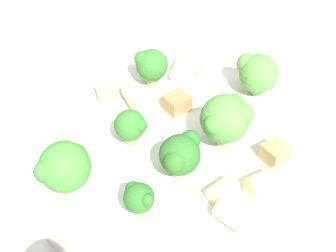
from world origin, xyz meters
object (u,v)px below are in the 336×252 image
Objects in this scene: broccoli_floret_2 at (150,65)px; rigatoni_2 at (262,183)px; broccoli_floret_5 at (64,166)px; rigatoni_7 at (179,68)px; rigatoni_4 at (71,154)px; pasta_bowl at (168,146)px; chicken_chunk_2 at (107,92)px; rigatoni_3 at (135,97)px; chicken_chunk_1 at (172,102)px; chicken_chunk_3 at (275,153)px; broccoli_floret_4 at (256,72)px; rigatoni_0 at (208,68)px; chicken_chunk_0 at (217,112)px; broccoli_floret_0 at (180,154)px; broccoli_floret_6 at (141,198)px; broccoli_floret_1 at (227,117)px; rigatoni_6 at (223,190)px; rigatoni_5 at (231,215)px; rigatoni_1 at (149,64)px; broccoli_floret_3 at (131,125)px.

broccoli_floret_2 is 1.56× the size of rigatoni_2.
rigatoni_7 is at bearing 163.18° from broccoli_floret_5.
broccoli_floret_2 reaches higher than rigatoni_4.
chicken_chunk_2 is (-0.04, -0.07, 0.02)m from pasta_bowl.
chicken_chunk_1 is at bearing 94.16° from rigatoni_3.
rigatoni_2 is 1.35× the size of chicken_chunk_3.
broccoli_floret_4 is at bearing 96.88° from broccoli_floret_2.
rigatoni_3 is at bearing -42.45° from rigatoni_0.
rigatoni_3 is 1.44× the size of rigatoni_4.
chicken_chunk_0 is at bearing 138.55° from broccoli_floret_5.
broccoli_floret_0 reaches higher than rigatoni_0.
rigatoni_0 is at bearing 174.77° from broccoli_floret_6.
rigatoni_7 is (-0.08, -0.06, -0.02)m from broccoli_floret_1.
broccoli_floret_4 is 1.46× the size of rigatoni_7.
rigatoni_7 is (-0.17, -0.01, -0.01)m from broccoli_floret_6.
broccoli_floret_1 is (-0.04, 0.03, 0.01)m from broccoli_floret_0.
broccoli_floret_2 is 1.75× the size of rigatoni_6.
rigatoni_3 reaches higher than rigatoni_7.
broccoli_floret_1 reaches higher than rigatoni_4.
broccoli_floret_1 is 2.34× the size of chicken_chunk_1.
rigatoni_2 reaches higher than rigatoni_0.
rigatoni_7 is 1.65× the size of chicken_chunk_0.
rigatoni_5 is 0.02m from rigatoni_6.
broccoli_floret_6 is at bearing 29.34° from chicken_chunk_2.
rigatoni_1 is at bearing -133.91° from broccoli_floret_1.
rigatoni_3 and rigatoni_4 have the same top height.
broccoli_floret_6 is 1.46× the size of rigatoni_4.
rigatoni_2 is (0.04, 0.04, -0.02)m from broccoli_floret_1.
broccoli_floret_3 is at bearing 13.44° from rigatoni_3.
broccoli_floret_2 is at bearing -143.51° from rigatoni_6.
broccoli_floret_1 reaches higher than broccoli_floret_3.
broccoli_floret_3 is at bearing -53.62° from chicken_chunk_0.
broccoli_floret_6 is 0.06m from rigatoni_6.
broccoli_floret_1 reaches higher than rigatoni_2.
broccoli_floret_5 reaches higher than rigatoni_5.
chicken_chunk_3 reaches higher than rigatoni_7.
broccoli_floret_6 is at bearing -5.23° from rigatoni_0.
rigatoni_2 is (0.13, 0.07, 0.00)m from rigatoni_0.
broccoli_floret_4 reaches higher than rigatoni_2.
pasta_bowl is 0.10m from rigatoni_0.
rigatoni_6 is (0.04, 0.08, -0.01)m from broccoli_floret_3.
broccoli_floret_4 is at bearing 69.68° from rigatoni_0.
chicken_chunk_1 is (-0.03, -0.00, 0.02)m from pasta_bowl.
chicken_chunk_1 is at bearing 43.37° from broccoli_floret_2.
rigatoni_6 is 0.06m from chicken_chunk_3.
pasta_bowl is 6.28× the size of broccoli_floret_0.
chicken_chunk_0 is (-0.11, 0.09, -0.02)m from broccoli_floret_5.
broccoli_floret_0 is at bearing 61.21° from broccoli_floret_3.
rigatoni_2 is at bearing 103.39° from broccoli_floret_5.
rigatoni_7 is at bearing -167.14° from broccoli_floret_0.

